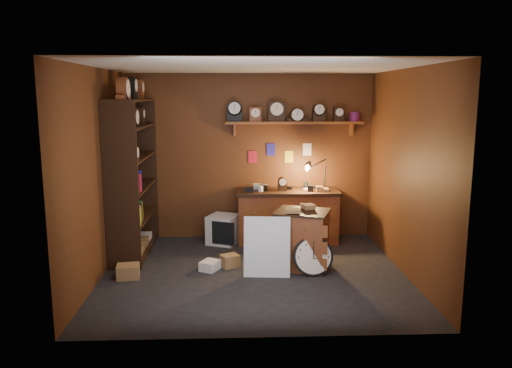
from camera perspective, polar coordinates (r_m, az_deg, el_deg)
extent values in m
plane|color=black|center=(6.79, -0.21, -10.16)|extent=(4.00, 4.00, 0.00)
cube|color=#562D14|center=(8.23, -0.68, 3.12)|extent=(4.00, 0.02, 2.70)
cube|color=#562D14|center=(4.68, 0.59, -2.26)|extent=(4.00, 0.02, 2.70)
cube|color=#562D14|center=(6.68, -17.63, 1.00)|extent=(0.02, 3.60, 2.70)
cube|color=#562D14|center=(6.82, 16.82, 1.22)|extent=(0.02, 3.60, 2.70)
cube|color=beige|center=(6.38, -0.23, 13.23)|extent=(4.00, 3.60, 0.02)
cube|color=brown|center=(8.08, 4.34, 7.02)|extent=(2.20, 0.30, 0.04)
cube|color=brown|center=(8.10, -2.45, 6.19)|extent=(0.04, 0.16, 0.20)
cube|color=brown|center=(8.32, 10.83, 6.13)|extent=(0.04, 0.16, 0.20)
cylinder|color=#B21419|center=(8.25, 11.19, 7.58)|extent=(0.16, 0.16, 0.15)
cube|color=#A8142D|center=(8.22, 0.37, 3.11)|extent=(0.14, 0.01, 0.20)
cube|color=navy|center=(8.23, 2.46, 3.95)|extent=(0.14, 0.01, 0.20)
cube|color=gold|center=(8.27, 4.53, 3.12)|extent=(0.14, 0.01, 0.20)
cube|color=silver|center=(8.30, 6.60, 3.94)|extent=(0.14, 0.01, 0.20)
cube|color=black|center=(7.65, -15.50, 0.69)|extent=(0.03, 1.60, 2.30)
cube|color=black|center=(6.85, -15.13, -0.36)|extent=(0.45, 0.03, 2.30)
cube|color=black|center=(8.35, -12.80, 1.58)|extent=(0.45, 0.03, 2.30)
cube|color=black|center=(7.85, -13.51, -7.24)|extent=(0.43, 1.54, 0.03)
cube|color=black|center=(7.72, -13.66, -3.69)|extent=(0.43, 1.54, 0.03)
cube|color=black|center=(7.62, -13.80, -0.40)|extent=(0.43, 1.54, 0.03)
cube|color=black|center=(7.56, -13.94, 2.95)|extent=(0.43, 1.54, 0.03)
cube|color=black|center=(7.52, -14.09, 6.36)|extent=(0.43, 1.54, 0.03)
cube|color=black|center=(7.50, -14.21, 9.25)|extent=(0.43, 1.54, 0.03)
cube|color=brown|center=(8.13, 3.58, -3.81)|extent=(1.59, 0.60, 0.80)
cube|color=black|center=(8.04, 3.62, -0.87)|extent=(1.65, 0.66, 0.05)
cube|color=brown|center=(7.83, 3.81, -4.34)|extent=(1.51, 0.02, 0.52)
cylinder|color=black|center=(8.06, 7.85, -0.65)|extent=(0.12, 0.12, 0.02)
cylinder|color=black|center=(8.03, 7.88, 0.68)|extent=(0.02, 0.02, 0.38)
cylinder|color=black|center=(7.95, 7.11, 2.35)|extent=(0.27, 0.09, 0.14)
cone|color=black|center=(7.90, 6.14, 2.03)|extent=(0.18, 0.14, 0.18)
cube|color=brown|center=(6.92, 5.25, -6.43)|extent=(0.81, 0.74, 0.77)
cube|color=black|center=(6.82, 5.30, -3.19)|extent=(0.86, 0.80, 0.03)
cube|color=brown|center=(6.65, 5.57, -7.12)|extent=(0.57, 0.22, 0.66)
cylinder|color=black|center=(6.68, 6.53, -8.21)|extent=(0.53, 0.17, 0.53)
cylinder|color=#FFE9CB|center=(6.65, 6.57, -8.24)|extent=(0.47, 0.10, 0.46)
cube|color=black|center=(6.62, 6.60, -7.66)|extent=(0.01, 0.04, 0.17)
cube|color=black|center=(6.66, 7.08, -8.47)|extent=(0.12, 0.01, 0.01)
cube|color=silver|center=(6.72, 1.25, -10.40)|extent=(0.62, 0.22, 0.80)
cube|color=silver|center=(8.05, -3.74, -5.19)|extent=(0.58, 0.58, 0.46)
cube|color=black|center=(7.83, -3.78, -5.64)|extent=(0.35, 0.17, 0.37)
cube|color=olive|center=(6.81, -14.40, -9.65)|extent=(0.32, 0.28, 0.18)
cube|color=white|center=(6.92, -5.28, -9.25)|extent=(0.31, 0.33, 0.13)
cube|color=olive|center=(7.01, -2.99, -8.76)|extent=(0.29, 0.28, 0.17)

